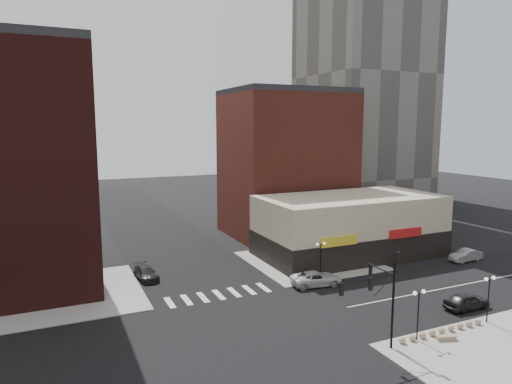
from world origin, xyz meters
TOP-DOWN VIEW (x-y plane):
  - ground at (0.00, 0.00)m, footprint 240.00×240.00m
  - road_ew at (0.00, 0.00)m, footprint 200.00×14.00m
  - road_ns at (0.00, 0.00)m, footprint 14.00×200.00m
  - sidewalk_nw at (-14.50, 14.50)m, footprint 15.00×15.00m
  - sidewalk_ne at (14.50, 14.50)m, footprint 15.00×15.00m
  - building_nw at (-19.00, 18.50)m, footprint 16.00×15.00m
  - building_ne_midrise at (19.00, 29.50)m, footprint 18.00×15.00m
  - tower_far at (60.00, 56.00)m, footprint 18.00×18.00m
  - building_ne_row at (21.00, 15.00)m, footprint 24.20×12.20m
  - traffic_signal at (7.24, -7.83)m, footprint 5.59×3.09m
  - street_lamp_se_a at (11.00, -8.00)m, footprint 1.22×0.32m
  - street_lamp_se_b at (19.00, -8.00)m, footprint 1.22×0.32m
  - street_lamp_ne at (12.00, 8.00)m, footprint 1.22×0.32m
  - bollard_row at (13.70, -8.00)m, footprint 8.94×0.54m
  - white_suv at (10.51, 6.50)m, footprint 5.89×3.32m
  - dark_sedan_east at (20.07, -4.91)m, footprint 4.69×1.91m
  - silver_sedan at (32.79, 6.29)m, footprint 4.61×1.69m
  - dark_sedan_north at (-5.92, 16.24)m, footprint 2.49×4.99m
  - stone_bench at (13.15, -9.00)m, footprint 1.72×0.98m

SIDE VIEW (x-z plane):
  - ground at x=0.00m, z-range 0.00..0.00m
  - road_ew at x=0.00m, z-range 0.00..0.02m
  - road_ns at x=0.00m, z-range 0.00..0.02m
  - sidewalk_nw at x=-14.50m, z-range 0.00..0.12m
  - sidewalk_ne at x=14.50m, z-range 0.00..0.12m
  - stone_bench at x=13.15m, z-range 0.13..0.52m
  - bollard_row at x=13.70m, z-range 0.12..0.66m
  - dark_sedan_north at x=-5.92m, z-range 0.00..1.39m
  - silver_sedan at x=32.79m, z-range 0.00..1.51m
  - white_suv at x=10.51m, z-range 0.00..1.55m
  - dark_sedan_east at x=20.07m, z-range 0.00..1.59m
  - street_lamp_se_a at x=11.00m, z-range 1.21..5.37m
  - street_lamp_se_b at x=19.00m, z-range 1.21..5.37m
  - street_lamp_ne at x=12.00m, z-range 1.21..5.37m
  - building_ne_row at x=21.00m, z-range -0.70..7.30m
  - traffic_signal at x=7.24m, z-range 1.07..8.85m
  - building_ne_midrise at x=19.00m, z-range 0.00..22.00m
  - building_nw at x=-19.00m, z-range 0.00..25.00m
  - tower_far at x=60.00m, z-range 0.00..82.00m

